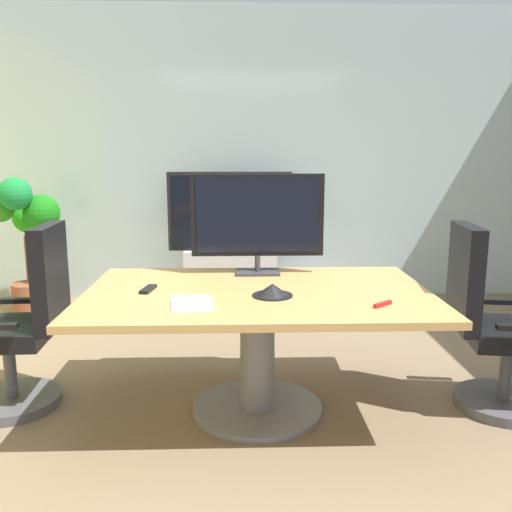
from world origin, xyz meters
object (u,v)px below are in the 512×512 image
at_px(office_chair_left, 24,333).
at_px(wall_display_unit, 230,260).
at_px(conference_table, 257,321).
at_px(potted_plant, 27,233).
at_px(office_chair_right, 492,333).
at_px(conference_phone, 272,291).
at_px(tv_monitor, 257,218).
at_px(remote_control, 148,289).

bearing_deg(office_chair_left, wall_display_unit, 149.00).
distance_m(conference_table, potted_plant, 2.86).
xyz_separation_m(conference_table, office_chair_left, (-1.37, 0.11, -0.09)).
height_order(office_chair_right, conference_phone, office_chair_right).
xyz_separation_m(office_chair_left, office_chair_right, (2.73, -0.10, 0.00)).
relative_size(conference_table, conference_phone, 8.81).
xyz_separation_m(office_chair_left, tv_monitor, (1.38, 0.33, 0.63)).
height_order(office_chair_left, tv_monitor, tv_monitor).
distance_m(wall_display_unit, potted_plant, 1.90).
distance_m(tv_monitor, remote_control, 0.84).
bearing_deg(conference_table, office_chair_left, 175.47).
bearing_deg(conference_phone, office_chair_left, 170.85).
relative_size(office_chair_left, conference_phone, 4.95).
bearing_deg(conference_table, office_chair_right, 0.14).
bearing_deg(tv_monitor, potted_plant, 142.96).
bearing_deg(remote_control, office_chair_right, 9.13).
relative_size(conference_phone, remote_control, 1.29).
distance_m(office_chair_right, remote_control, 2.00).
bearing_deg(wall_display_unit, remote_control, -100.66).
xyz_separation_m(tv_monitor, potted_plant, (-2.06, 1.55, -0.31)).
relative_size(conference_table, tv_monitor, 2.31).
relative_size(office_chair_right, tv_monitor, 1.30).
bearing_deg(conference_phone, office_chair_right, 5.65).
bearing_deg(wall_display_unit, office_chair_right, -55.78).
relative_size(office_chair_left, tv_monitor, 1.30).
height_order(wall_display_unit, conference_phone, wall_display_unit).
distance_m(conference_table, wall_display_unit, 2.30).
height_order(conference_table, office_chair_right, office_chair_right).
distance_m(conference_table, conference_phone, 0.25).
xyz_separation_m(conference_table, tv_monitor, (0.02, 0.44, 0.54)).
distance_m(office_chair_left, office_chair_right, 2.74).
distance_m(tv_monitor, potted_plant, 2.59).
bearing_deg(office_chair_right, conference_table, 98.34).
xyz_separation_m(tv_monitor, remote_control, (-0.63, -0.43, -0.35)).
relative_size(wall_display_unit, conference_phone, 5.95).
xyz_separation_m(wall_display_unit, potted_plant, (-1.85, -0.30, 0.33)).
height_order(potted_plant, remote_control, potted_plant).
relative_size(tv_monitor, remote_control, 4.94).
relative_size(tv_monitor, wall_display_unit, 0.64).
relative_size(conference_table, office_chair_right, 1.78).
relative_size(tv_monitor, conference_phone, 3.82).
height_order(office_chair_right, remote_control, office_chair_right).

